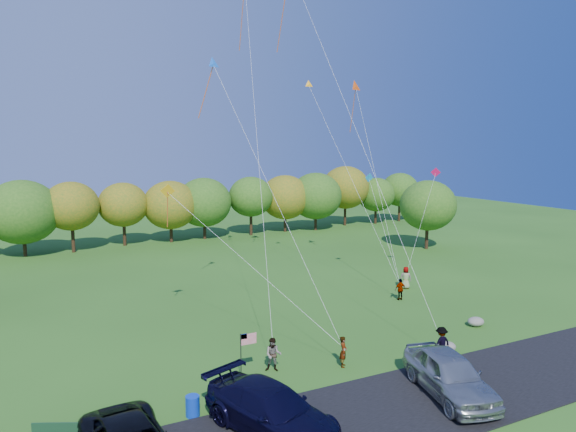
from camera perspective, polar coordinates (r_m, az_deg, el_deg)
name	(u,v)px	position (r m, az deg, el deg)	size (l,w,h in m)	color
ground	(353,370)	(26.89, 7.24, -16.65)	(140.00, 140.00, 0.00)	#2A5A19
asphalt_lane	(405,406)	(23.99, 12.85, -19.89)	(44.00, 6.00, 0.06)	black
treeline	(179,203)	(58.39, -12.04, 1.45)	(75.86, 27.57, 8.45)	#3C2816
minivan_navy	(271,410)	(21.21, -1.86, -20.77)	(2.53, 6.21, 1.80)	black
minivan_silver	(449,374)	(24.93, 17.49, -16.42)	(2.28, 5.66, 1.93)	#969BA0
flyer_a	(343,352)	(26.95, 6.17, -14.74)	(0.58, 0.38, 1.58)	#4C4C59
flyer_b	(273,355)	(26.31, -1.64, -15.15)	(0.82, 0.64, 1.69)	#4C4C59
flyer_c	(441,343)	(28.86, 16.67, -13.34)	(1.10, 0.63, 1.70)	#4C4C59
flyer_d	(400,289)	(38.37, 12.38, -7.97)	(0.92, 0.38, 1.58)	#4C4C59
flyer_e	(406,278)	(41.38, 12.95, -6.70)	(0.85, 0.55, 1.74)	#4C4C59
trash_barrel	(193,406)	(22.95, -10.55, -20.04)	(0.58, 0.58, 0.87)	#0C38C0
flag_assembly	(245,345)	(25.33, -4.75, -14.09)	(0.84, 0.54, 2.25)	black
boulder_near	(446,347)	(29.97, 17.19, -13.73)	(1.11, 0.87, 0.55)	gray
boulder_far	(476,322)	(34.52, 20.14, -10.96)	(1.07, 0.89, 0.56)	gray
kites_aloft	(299,49)	(39.17, 1.26, 18.10)	(22.98, 7.34, 16.07)	orange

